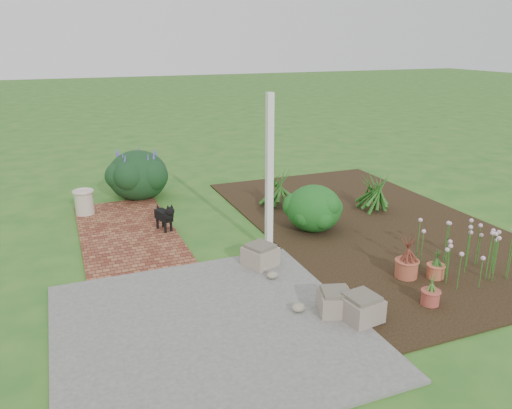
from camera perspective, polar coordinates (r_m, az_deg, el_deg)
name	(u,v)px	position (r m, az deg, el deg)	size (l,w,h in m)	color
ground	(254,256)	(7.87, -0.27, -5.87)	(80.00, 80.00, 0.00)	#26601E
concrete_patio	(209,328)	(6.04, -5.34, -13.87)	(3.50, 3.50, 0.04)	#5A5A57
brick_path	(127,231)	(9.06, -14.50, -2.99)	(1.60, 3.50, 0.04)	maroon
garden_bed	(370,224)	(9.39, 12.92, -2.13)	(4.00, 7.00, 0.03)	black
veranda_post	(269,175)	(7.64, 1.54, 3.34)	(0.10, 0.10, 2.50)	white
stone_trough_near	(335,303)	(6.29, 9.03, -11.02)	(0.39, 0.39, 0.26)	gray
stone_trough_mid	(361,309)	(6.20, 11.92, -11.59)	(0.42, 0.42, 0.28)	gray
stone_trough_far	(260,256)	(7.42, 0.49, -5.92)	(0.42, 0.42, 0.28)	gray
black_dog	(165,215)	(8.80, -10.36, -1.20)	(0.29, 0.54, 0.48)	black
cream_ceramic_urn	(84,202)	(10.05, -19.04, 0.22)	(0.34, 0.34, 0.46)	beige
evergreen_shrub	(314,207)	(8.76, 6.63, -0.30)	(0.97, 0.97, 0.82)	#124416
agapanthus_clump_back	(375,189)	(9.97, 13.42, 1.75)	(0.96, 0.96, 0.86)	#0E4110
agapanthus_clump_front	(277,184)	(9.96, 2.44, 2.35)	(1.01, 1.01, 0.90)	#18360F
pink_flower_patch	(464,248)	(7.75, 22.68, -4.66)	(1.12, 1.12, 0.72)	#113D0F
terracotta_pot_bronze	(406,268)	(7.40, 16.81, -7.00)	(0.31, 0.31, 0.26)	#A55037
terracotta_pot_small_left	(435,271)	(7.52, 19.82, -7.17)	(0.24, 0.24, 0.20)	#B35A3C
terracotta_pot_small_right	(430,297)	(6.80, 19.30, -9.96)	(0.23, 0.23, 0.19)	#A54338
purple_flowering_bush	(138,174)	(10.80, -13.35, 3.40)	(1.25, 1.25, 1.06)	black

